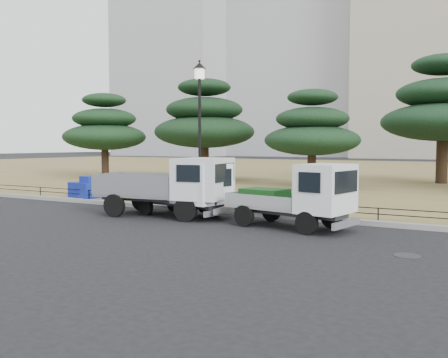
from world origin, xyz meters
The scene contains 16 objects.
ground centered at (0.00, 0.00, 0.00)m, with size 220.00×220.00×0.00m, color black.
lawn centered at (0.00, 30.60, 0.07)m, with size 120.00×56.00×0.15m, color olive.
curb centered at (0.00, 2.60, 0.08)m, with size 120.00×0.25×0.16m, color gray.
truck_large centered at (-1.63, 1.16, 1.13)m, with size 4.82×2.34×2.03m.
truck_kei_front centered at (-1.09, 1.37, 0.92)m, with size 3.69×2.09×1.84m.
truck_kei_rear centered at (3.06, 0.99, 0.96)m, with size 3.90×2.18×1.93m.
street_lamp centered at (-1.54, 2.90, 3.75)m, with size 0.48×0.48×5.32m.
pipe_fence centered at (0.00, 2.75, 0.44)m, with size 38.00×0.04×0.40m.
tarp_pile centered at (-7.64, 3.29, 0.53)m, with size 1.61×1.32×0.95m.
manhole centered at (6.50, -1.20, 0.01)m, with size 0.60×0.60×0.01m, color #2D2D30.
pine_west_far centered at (-16.88, 14.39, 3.60)m, with size 5.92×5.92×5.98m.
pine_west_near centered at (-8.88, 15.11, 3.94)m, with size 6.58×6.58×6.58m.
pine_center_left centered at (-0.95, 13.50, 3.23)m, with size 5.25×5.25×5.33m.
pine_center_right centered at (5.04, 19.52, 4.56)m, with size 7.18×7.18×7.62m.
tower_far_west centered at (-55.00, 80.00, 32.50)m, with size 24.00×20.00×65.00m, color #A0A0A5.
tower_center_left centered at (-5.00, 85.00, 27.50)m, with size 22.00×20.00×55.00m, color #AAA08C.
Camera 1 is at (8.33, -12.75, 2.48)m, focal length 40.00 mm.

